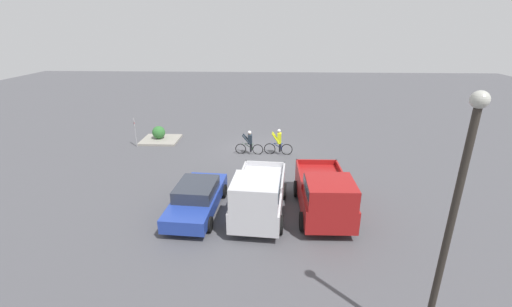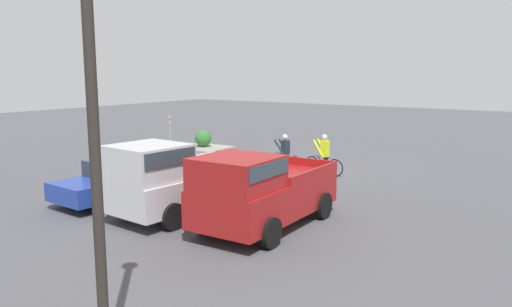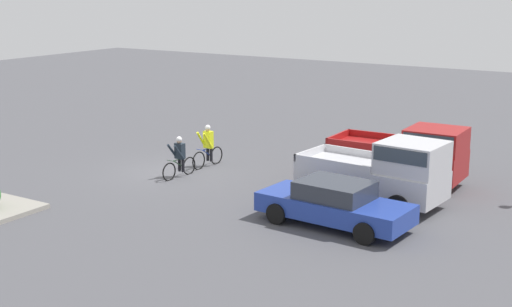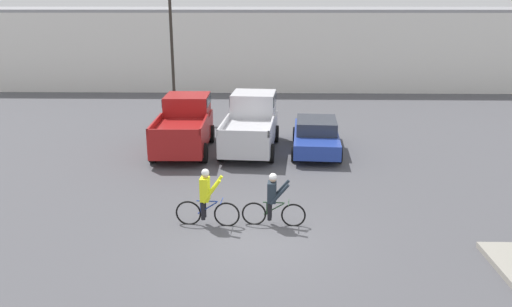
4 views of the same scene
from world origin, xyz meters
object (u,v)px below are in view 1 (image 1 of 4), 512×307
(fire_lane_sign, at_px, (135,129))
(cyclist_1, at_px, (279,142))
(sedan_0, at_px, (197,198))
(cyclist_0, at_px, (249,143))
(shrub, at_px, (159,132))
(pickup_truck_0, at_px, (325,194))
(pickup_truck_1, at_px, (258,195))
(lamppost, at_px, (452,218))

(fire_lane_sign, bearing_deg, cyclist_1, 173.80)
(sedan_0, relative_size, fire_lane_sign, 2.35)
(cyclist_0, height_order, shrub, cyclist_0)
(pickup_truck_0, bearing_deg, pickup_truck_1, 5.45)
(sedan_0, distance_m, shrub, 11.03)
(fire_lane_sign, distance_m, lamppost, 20.37)
(cyclist_0, xyz_separation_m, fire_lane_sign, (7.88, -1.10, 0.46))
(cyclist_1, bearing_deg, cyclist_0, 1.20)
(cyclist_1, height_order, fire_lane_sign, fire_lane_sign)
(sedan_0, xyz_separation_m, cyclist_1, (-3.78, -7.45, 0.13))
(pickup_truck_0, distance_m, fire_lane_sign, 14.49)
(cyclist_1, relative_size, lamppost, 0.27)
(pickup_truck_1, distance_m, sedan_0, 2.83)
(cyclist_0, bearing_deg, pickup_truck_0, 116.02)
(fire_lane_sign, xyz_separation_m, lamppost, (-13.22, 15.25, 2.73))
(pickup_truck_1, relative_size, shrub, 5.43)
(fire_lane_sign, bearing_deg, pickup_truck_0, 143.12)
(pickup_truck_0, height_order, cyclist_1, pickup_truck_0)
(cyclist_0, bearing_deg, pickup_truck_1, 96.25)
(pickup_truck_1, height_order, lamppost, lamppost)
(pickup_truck_1, height_order, shrub, pickup_truck_1)
(sedan_0, xyz_separation_m, fire_lane_sign, (5.98, -8.51, 0.54))
(pickup_truck_1, xyz_separation_m, fire_lane_sign, (8.74, -8.97, 0.09))
(fire_lane_sign, relative_size, shrub, 2.22)
(pickup_truck_0, bearing_deg, sedan_0, -1.89)
(shrub, bearing_deg, cyclist_1, 164.08)
(pickup_truck_0, bearing_deg, shrub, -44.02)
(pickup_truck_0, relative_size, shrub, 5.26)
(pickup_truck_0, distance_m, sedan_0, 5.63)
(cyclist_0, xyz_separation_m, cyclist_1, (-1.88, -0.04, 0.05))
(pickup_truck_1, relative_size, lamppost, 0.74)
(cyclist_0, height_order, lamppost, lamppost)
(lamppost, bearing_deg, shrub, -54.04)
(lamppost, distance_m, shrub, 20.84)
(pickup_truck_1, relative_size, cyclist_1, 2.69)
(pickup_truck_0, distance_m, pickup_truck_1, 2.86)
(cyclist_1, relative_size, shrub, 2.02)
(cyclist_1, bearing_deg, pickup_truck_1, 82.63)
(cyclist_1, distance_m, lamppost, 14.94)
(cyclist_1, bearing_deg, sedan_0, 63.08)
(pickup_truck_0, xyz_separation_m, pickup_truck_1, (2.85, 0.27, 0.03))
(pickup_truck_1, height_order, cyclist_1, pickup_truck_1)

